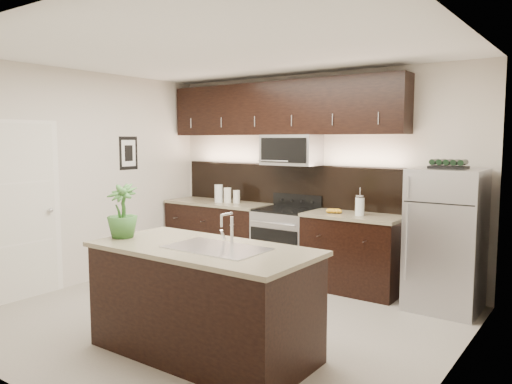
# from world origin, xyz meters

# --- Properties ---
(ground) EXTENTS (4.50, 4.50, 0.00)m
(ground) POSITION_xyz_m (0.00, 0.00, 0.00)
(ground) COLOR gray
(ground) RESTS_ON ground
(room_walls) EXTENTS (4.52, 4.02, 2.71)m
(room_walls) POSITION_xyz_m (-0.11, -0.04, 1.70)
(room_walls) COLOR beige
(room_walls) RESTS_ON ground
(counter_run) EXTENTS (3.51, 0.65, 0.94)m
(counter_run) POSITION_xyz_m (-0.46, 1.69, 0.47)
(counter_run) COLOR black
(counter_run) RESTS_ON ground
(upper_fixtures) EXTENTS (3.49, 0.40, 1.66)m
(upper_fixtures) POSITION_xyz_m (-0.43, 1.84, 2.14)
(upper_fixtures) COLOR black
(upper_fixtures) RESTS_ON counter_run
(island) EXTENTS (1.96, 0.96, 0.94)m
(island) POSITION_xyz_m (0.43, -0.73, 0.47)
(island) COLOR black
(island) RESTS_ON ground
(sink_faucet) EXTENTS (0.84, 0.50, 0.28)m
(sink_faucet) POSITION_xyz_m (0.58, -0.72, 0.96)
(sink_faucet) COLOR silver
(sink_faucet) RESTS_ON island
(refrigerator) EXTENTS (0.74, 0.67, 1.53)m
(refrigerator) POSITION_xyz_m (1.80, 1.63, 0.77)
(refrigerator) COLOR #B2B2B7
(refrigerator) RESTS_ON ground
(wine_rack) EXTENTS (0.38, 0.23, 0.09)m
(wine_rack) POSITION_xyz_m (1.80, 1.63, 1.57)
(wine_rack) COLOR black
(wine_rack) RESTS_ON refrigerator
(plant) EXTENTS (0.36, 0.36, 0.49)m
(plant) POSITION_xyz_m (-0.42, -0.88, 1.19)
(plant) COLOR #326528
(plant) RESTS_ON island
(canisters) EXTENTS (0.37, 0.18, 0.26)m
(canisters) POSITION_xyz_m (-1.27, 1.67, 1.05)
(canisters) COLOR silver
(canisters) RESTS_ON counter_run
(french_press) EXTENTS (0.11, 0.11, 0.32)m
(french_press) POSITION_xyz_m (0.80, 1.64, 1.06)
(french_press) COLOR silver
(french_press) RESTS_ON counter_run
(bananas) EXTENTS (0.24, 0.22, 0.06)m
(bananas) POSITION_xyz_m (0.42, 1.61, 0.97)
(bananas) COLOR gold
(bananas) RESTS_ON counter_run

